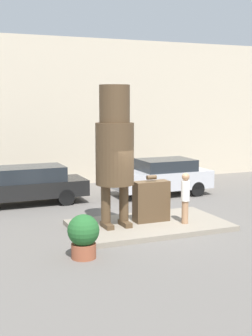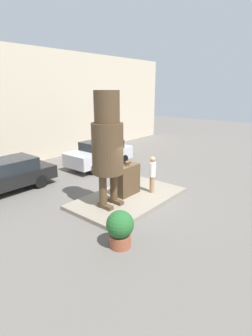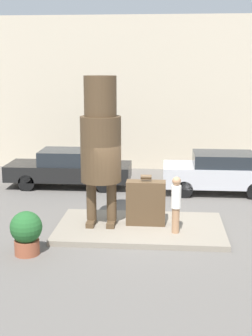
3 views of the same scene
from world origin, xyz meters
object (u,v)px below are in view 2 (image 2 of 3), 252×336
tourist (152,173)px  parked_car_silver (100,153)px  statue_figure (107,141)px  planter_pot (120,228)px  parked_car_black (1,176)px  giant_suitcase (128,180)px

tourist → parked_car_silver: size_ratio=0.39×
statue_figure → parked_car_silver: 6.05m
statue_figure → planter_pot: statue_figure is taller
planter_pot → parked_car_black: bearing=91.9°
parked_car_silver → planter_pot: 8.36m
giant_suitcase → planter_pot: (-2.91, -2.12, -0.20)m
giant_suitcase → parked_car_black: (-3.13, 4.62, -0.03)m
statue_figure → planter_pot: bearing=-129.1°
tourist → statue_figure: bearing=165.6°
parked_car_black → parked_car_silver: parked_car_silver is taller
statue_figure → parked_car_black: statue_figure is taller
parked_car_black → parked_car_silver: bearing=175.9°
giant_suitcase → parked_car_black: bearing=124.1°
statue_figure → giant_suitcase: (1.28, 0.11, -1.84)m
giant_suitcase → parked_car_silver: (2.55, 4.20, 0.00)m
giant_suitcase → tourist: tourist is taller
tourist → planter_pot: size_ratio=1.41×
parked_car_black → giant_suitcase: bearing=124.1°
statue_figure → planter_pot: size_ratio=3.78×
tourist → parked_car_black: bearing=127.0°
parked_car_silver → planter_pot: bearing=49.2°
statue_figure → parked_car_black: bearing=111.4°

